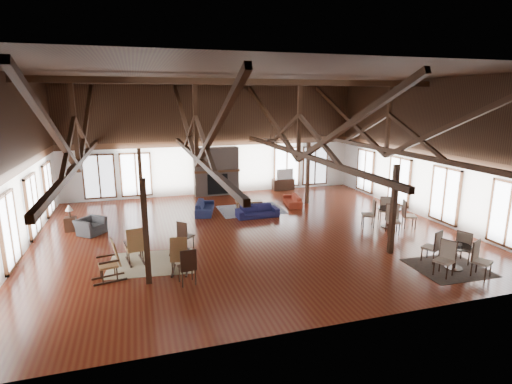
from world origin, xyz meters
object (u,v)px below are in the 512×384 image
object	(u,v)px
sofa_navy_front	(257,211)
sofa_orange	(292,200)
armchair	(91,226)
tv_console	(283,184)
coffee_table	(249,202)
cafe_table_near	(456,253)
sofa_navy_left	(205,207)
cafe_table_far	(389,214)

from	to	relation	value
sofa_navy_front	sofa_orange	xyz separation A→B (m)	(2.27, 1.50, -0.03)
armchair	tv_console	size ratio (longest dim) A/B	0.77
coffee_table	cafe_table_near	distance (m)	9.34
sofa_navy_front	cafe_table_near	xyz separation A→B (m)	(4.21, -7.10, 0.26)
sofa_navy_left	armchair	xyz separation A→B (m)	(-4.76, -1.62, 0.04)
tv_console	coffee_table	bearing A→B (deg)	-130.40
armchair	coffee_table	bearing A→B (deg)	-37.03
sofa_navy_front	coffee_table	size ratio (longest dim) A/B	1.51
cafe_table_far	sofa_orange	bearing A→B (deg)	118.90
sofa_navy_left	cafe_table_near	distance (m)	10.54
sofa_navy_left	cafe_table_near	size ratio (longest dim) A/B	0.92
cafe_table_far	sofa_navy_left	bearing A→B (deg)	148.28
sofa_navy_front	armchair	distance (m)	6.90
sofa_navy_front	cafe_table_near	bearing A→B (deg)	-60.56
sofa_navy_front	tv_console	world-z (taller)	tv_console
sofa_navy_front	tv_console	bearing A→B (deg)	56.66
coffee_table	sofa_orange	bearing A→B (deg)	11.14
sofa_navy_left	cafe_table_near	bearing A→B (deg)	-128.01
coffee_table	cafe_table_far	xyz separation A→B (m)	(4.80, -4.13, 0.16)
sofa_orange	cafe_table_near	distance (m)	8.82
armchair	cafe_table_near	distance (m)	13.02
tv_console	sofa_navy_left	bearing A→B (deg)	-145.54
sofa_orange	cafe_table_far	bearing A→B (deg)	39.49
coffee_table	cafe_table_near	bearing A→B (deg)	-58.95
armchair	tv_console	world-z (taller)	armchair
sofa_navy_front	sofa_orange	world-z (taller)	sofa_navy_front
armchair	sofa_navy_front	bearing A→B (deg)	-46.87
coffee_table	sofa_navy_left	bearing A→B (deg)	-179.38
sofa_navy_left	armchair	distance (m)	5.02
sofa_navy_front	sofa_navy_left	distance (m)	2.50
cafe_table_near	cafe_table_far	bearing A→B (deg)	83.01
coffee_table	tv_console	bearing A→B (deg)	53.31
cafe_table_near	sofa_orange	bearing A→B (deg)	102.71
sofa_navy_front	cafe_table_far	xyz separation A→B (m)	(4.72, -2.94, 0.29)
sofa_navy_front	armchair	size ratio (longest dim) A/B	1.94
cafe_table_near	sofa_navy_front	bearing A→B (deg)	120.68
sofa_navy_left	cafe_table_near	world-z (taller)	cafe_table_near
sofa_navy_left	sofa_orange	bearing A→B (deg)	-72.56
sofa_navy_front	cafe_table_near	size ratio (longest dim) A/B	0.92
armchair	cafe_table_far	bearing A→B (deg)	-62.20
sofa_navy_front	tv_console	xyz separation A→B (m)	(3.05, 4.86, 0.04)
sofa_navy_left	cafe_table_far	size ratio (longest dim) A/B	0.86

